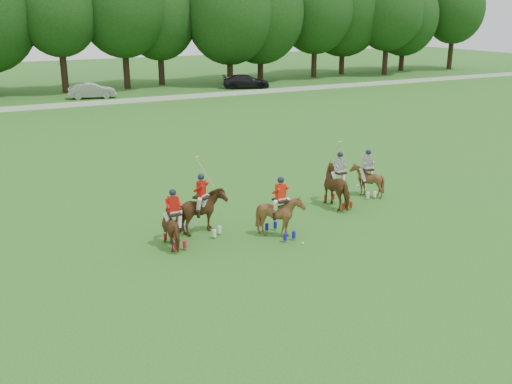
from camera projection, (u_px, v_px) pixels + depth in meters
name	position (u px, v px, depth m)	size (l,w,h in m)	color
ground	(303.00, 265.00, 19.66)	(180.00, 180.00, 0.00)	#23601B
tree_line	(61.00, 11.00, 58.04)	(117.98, 14.32, 14.75)	black
boundary_rail	(85.00, 104.00, 51.85)	(120.00, 0.10, 0.44)	white
car_mid	(92.00, 91.00, 56.20)	(1.59, 4.55, 1.50)	#99999E
car_right	(246.00, 81.00, 63.48)	(2.12, 5.22, 1.52)	black
polo_red_a	(174.00, 226.00, 21.01)	(1.10, 1.78, 2.21)	#482C13
polo_red_b	(202.00, 213.00, 22.09)	(2.30, 2.26, 2.99)	#482C13
polo_red_c	(280.00, 215.00, 21.91)	(1.52, 1.67, 2.39)	#482C13
polo_stripe_a	(339.00, 186.00, 25.27)	(1.34, 2.16, 3.03)	#482C13
polo_stripe_b	(367.00, 179.00, 26.75)	(1.45, 1.57, 2.23)	#482C13
polo_ball	(303.00, 243.00, 21.37)	(0.09, 0.09, 0.09)	white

